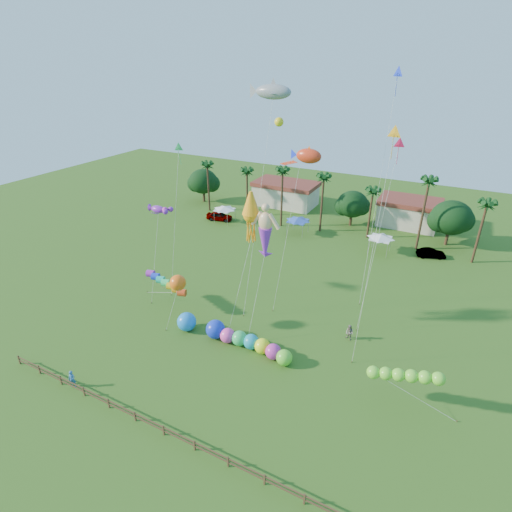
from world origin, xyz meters
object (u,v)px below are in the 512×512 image
at_px(spectator_a, 72,379).
at_px(blue_ball, 187,322).
at_px(spectator_b, 349,333).
at_px(car_a, 219,216).
at_px(car_b, 431,253).
at_px(caterpillar_inflatable, 245,341).

height_order(spectator_a, blue_ball, blue_ball).
xyz_separation_m(spectator_b, blue_ball, (-16.45, -6.58, 0.15)).
distance_m(car_a, car_b, 36.74).
relative_size(spectator_a, spectator_b, 0.98).
bearing_deg(spectator_a, car_a, 82.77).
bearing_deg(caterpillar_inflatable, car_a, 128.79).
bearing_deg(blue_ball, spectator_b, 21.80).
xyz_separation_m(car_b, spectator_a, (-26.13, -43.56, 0.20)).
relative_size(car_b, caterpillar_inflatable, 0.41).
height_order(car_a, spectator_a, spectator_a).
bearing_deg(car_b, spectator_a, 129.98).
bearing_deg(caterpillar_inflatable, car_b, 67.28).
distance_m(spectator_b, blue_ball, 17.71).
bearing_deg(blue_ball, car_a, 116.04).
bearing_deg(spectator_a, caterpillar_inflatable, 25.56).
xyz_separation_m(car_a, spectator_b, (31.16, -23.53, 0.08)).
distance_m(spectator_a, blue_ball, 12.55).
distance_m(car_b, caterpillar_inflatable, 34.74).
relative_size(car_b, spectator_b, 2.29).
distance_m(car_a, spectator_a, 43.27).
height_order(car_b, spectator_b, spectator_b).
bearing_deg(caterpillar_inflatable, spectator_b, 36.76).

